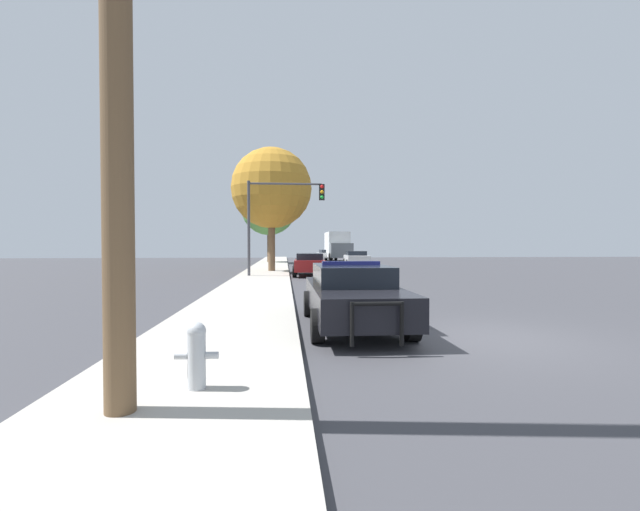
# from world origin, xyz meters

# --- Properties ---
(ground_plane) EXTENTS (110.00, 110.00, 0.00)m
(ground_plane) POSITION_xyz_m (0.00, 0.00, 0.00)
(ground_plane) COLOR #3D3D42
(sidewalk_left) EXTENTS (3.00, 110.00, 0.13)m
(sidewalk_left) POSITION_xyz_m (-5.10, 0.00, 0.07)
(sidewalk_left) COLOR #ADA89E
(sidewalk_left) RESTS_ON ground_plane
(police_car) EXTENTS (2.06, 5.12, 1.47)m
(police_car) POSITION_xyz_m (-2.34, 1.43, 0.74)
(police_car) COLOR black
(police_car) RESTS_ON ground_plane
(fire_hydrant) EXTENTS (0.51, 0.22, 0.80)m
(fire_hydrant) POSITION_xyz_m (-4.92, -2.96, 0.56)
(fire_hydrant) COLOR #B7BCC1
(fire_hydrant) RESTS_ON sidewalk_left
(utility_pole) EXTENTS (1.40, 0.31, 8.14)m
(utility_pole) POSITION_xyz_m (-5.56, -3.62, 4.28)
(utility_pole) COLOR brown
(utility_pole) RESTS_ON sidewalk_left
(traffic_light) EXTENTS (4.34, 0.35, 5.32)m
(traffic_light) POSITION_xyz_m (-4.17, 16.09, 3.92)
(traffic_light) COLOR #424247
(traffic_light) RESTS_ON sidewalk_left
(car_background_midblock) EXTENTS (2.10, 4.55, 1.36)m
(car_background_midblock) POSITION_xyz_m (-2.39, 17.49, 0.73)
(car_background_midblock) COLOR maroon
(car_background_midblock) RESTS_ON ground_plane
(car_background_oncoming) EXTENTS (2.23, 4.72, 1.33)m
(car_background_oncoming) POSITION_xyz_m (2.27, 28.12, 0.72)
(car_background_oncoming) COLOR silver
(car_background_oncoming) RESTS_ON ground_plane
(car_background_distant) EXTENTS (2.25, 4.28, 1.30)m
(car_background_distant) POSITION_xyz_m (1.14, 42.75, 0.71)
(car_background_distant) COLOR silver
(car_background_distant) RESTS_ON ground_plane
(box_truck) EXTENTS (2.63, 7.39, 3.34)m
(box_truck) POSITION_xyz_m (2.18, 40.43, 1.77)
(box_truck) COLOR slate
(box_truck) RESTS_ON ground_plane
(tree_sidewalk_far) EXTENTS (5.64, 5.64, 8.38)m
(tree_sidewalk_far) POSITION_xyz_m (-5.47, 35.85, 5.68)
(tree_sidewalk_far) COLOR brown
(tree_sidewalk_far) RESTS_ON sidewalk_left
(tree_sidewalk_mid) EXTENTS (5.36, 5.36, 8.19)m
(tree_sidewalk_mid) POSITION_xyz_m (-4.73, 20.56, 5.62)
(tree_sidewalk_mid) COLOR brown
(tree_sidewalk_mid) RESTS_ON sidewalk_left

